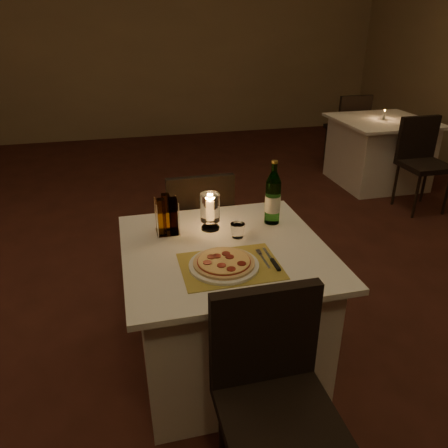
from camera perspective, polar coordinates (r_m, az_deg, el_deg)
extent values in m
cube|color=#421C15|center=(2.77, -5.97, -14.78)|extent=(8.00, 10.00, 0.02)
cube|color=#967E57|center=(7.12, -13.08, 22.78)|extent=(8.00, 0.02, 3.00)
cube|color=white|center=(2.37, 0.12, -11.30)|extent=(0.88, 0.88, 0.71)
cube|color=white|center=(2.17, 0.13, -3.45)|extent=(1.00, 1.00, 0.03)
cube|color=black|center=(1.74, 7.15, -23.92)|extent=(0.42, 0.42, 0.05)
cube|color=black|center=(1.70, 5.34, -14.30)|extent=(0.42, 0.05, 0.42)
cylinder|color=black|center=(1.99, -0.27, -25.83)|extent=(0.03, 0.03, 0.44)
cylinder|color=black|center=(2.07, 9.78, -23.73)|extent=(0.03, 0.03, 0.44)
cube|color=black|center=(2.98, -3.61, -0.65)|extent=(0.42, 0.42, 0.05)
cube|color=black|center=(2.72, -3.02, 2.03)|extent=(0.42, 0.05, 0.42)
cylinder|color=black|center=(3.27, -1.12, -2.83)|extent=(0.03, 0.03, 0.44)
cylinder|color=black|center=(3.22, -7.04, -3.50)|extent=(0.03, 0.03, 0.44)
cylinder|color=black|center=(2.98, 0.35, -5.84)|extent=(0.03, 0.03, 0.44)
cylinder|color=black|center=(2.93, -6.15, -6.64)|extent=(0.03, 0.03, 0.44)
cube|color=#AA943B|center=(2.00, 0.83, -5.51)|extent=(0.45, 0.34, 0.00)
cylinder|color=white|center=(1.99, -0.01, -5.40)|extent=(0.32, 0.32, 0.01)
cylinder|color=#D8B77F|center=(1.98, -0.01, -5.08)|extent=(0.28, 0.28, 0.01)
cylinder|color=maroon|center=(1.98, -0.01, -4.89)|extent=(0.24, 0.24, 0.00)
cylinder|color=#EACC7F|center=(1.98, -0.01, -4.80)|extent=(0.24, 0.24, 0.00)
cylinder|color=maroon|center=(2.00, 0.74, -4.29)|extent=(0.04, 0.04, 0.00)
cylinder|color=maroon|center=(2.03, 0.25, -3.87)|extent=(0.04, 0.04, 0.00)
cylinder|color=maroon|center=(2.01, -0.93, -4.19)|extent=(0.04, 0.04, 0.00)
cylinder|color=maroon|center=(2.00, -1.67, -4.30)|extent=(0.04, 0.04, 0.00)
cylinder|color=maroon|center=(1.96, -2.19, -5.04)|extent=(0.04, 0.04, 0.00)
cylinder|color=maroon|center=(1.94, -0.32, -5.41)|extent=(0.04, 0.04, 0.00)
cylinder|color=maroon|center=(1.91, 0.95, -5.88)|extent=(0.04, 0.04, 0.00)
cylinder|color=maroon|center=(1.95, 2.31, -5.17)|extent=(0.04, 0.04, 0.00)
cube|color=silver|center=(2.04, 5.33, -4.82)|extent=(0.01, 0.14, 0.00)
cube|color=silver|center=(2.11, 4.58, -3.69)|extent=(0.02, 0.05, 0.00)
cube|color=black|center=(2.01, 6.74, -5.29)|extent=(0.02, 0.10, 0.01)
cube|color=silver|center=(2.10, 5.70, -3.91)|extent=(0.01, 0.12, 0.00)
cylinder|color=#6EB260|center=(2.38, 6.37, 2.82)|extent=(0.08, 0.08, 0.24)
cylinder|color=#6EB260|center=(2.32, 6.61, 7.35)|extent=(0.03, 0.03, 0.05)
cylinder|color=gold|center=(2.31, 6.64, 8.05)|extent=(0.03, 0.03, 0.01)
cylinder|color=silver|center=(2.39, 6.36, 2.69)|extent=(0.09, 0.09, 0.09)
cylinder|color=white|center=(2.35, -1.80, -0.49)|extent=(0.10, 0.10, 0.01)
cylinder|color=white|center=(2.34, -1.81, 0.06)|extent=(0.02, 0.02, 0.04)
cylinder|color=white|center=(2.30, -1.84, 2.19)|extent=(0.10, 0.10, 0.15)
cylinder|color=white|center=(2.30, -1.84, 1.85)|extent=(0.03, 0.03, 0.11)
ellipsoid|color=orange|center=(2.28, -1.86, 3.44)|extent=(0.02, 0.02, 0.03)
cube|color=white|center=(2.32, -7.32, -1.06)|extent=(0.12, 0.12, 0.01)
cylinder|color=white|center=(2.23, -8.68, 0.31)|extent=(0.01, 0.01, 0.18)
cylinder|color=white|center=(2.24, -5.88, 0.60)|extent=(0.01, 0.01, 0.18)
cylinder|color=white|center=(2.33, -8.96, 1.43)|extent=(0.01, 0.01, 0.18)
cylinder|color=white|center=(2.34, -6.29, 1.71)|extent=(0.01, 0.01, 0.18)
cube|color=#BF8C33|center=(2.25, -8.13, 0.87)|extent=(0.04, 0.04, 0.20)
cube|color=#3F1E14|center=(2.25, -6.62, 1.03)|extent=(0.04, 0.04, 0.20)
cube|color=#BF8C33|center=(2.30, -7.56, 1.55)|extent=(0.04, 0.04, 0.20)
cube|color=white|center=(5.34, 19.49, 8.70)|extent=(0.88, 0.88, 0.71)
cube|color=white|center=(5.25, 20.09, 12.55)|extent=(1.00, 1.00, 0.03)
cube|color=black|center=(4.69, 24.79, 6.94)|extent=(0.42, 0.42, 0.05)
cube|color=black|center=(4.78, 23.98, 10.28)|extent=(0.42, 0.05, 0.42)
cylinder|color=black|center=(4.54, 23.81, 3.30)|extent=(0.03, 0.03, 0.44)
cylinder|color=black|center=(4.75, 27.09, 3.58)|extent=(0.03, 0.03, 0.44)
cylinder|color=black|center=(4.79, 21.46, 4.83)|extent=(0.03, 0.03, 0.44)
cylinder|color=black|center=(4.99, 24.69, 5.05)|extent=(0.03, 0.03, 0.44)
cube|color=black|center=(5.97, 15.57, 11.96)|extent=(0.42, 0.42, 0.05)
cube|color=black|center=(5.77, 16.72, 13.71)|extent=(0.42, 0.05, 0.42)
cylinder|color=black|center=(6.26, 15.95, 10.22)|extent=(0.03, 0.03, 0.44)
cylinder|color=black|center=(6.10, 13.12, 10.15)|extent=(0.03, 0.03, 0.44)
cylinder|color=black|center=(5.97, 17.52, 9.32)|extent=(0.03, 0.03, 0.44)
cylinder|color=black|center=(5.81, 14.59, 9.24)|extent=(0.03, 0.03, 0.44)
cylinder|color=white|center=(5.24, 20.19, 13.18)|extent=(0.03, 0.03, 0.09)
ellipsoid|color=orange|center=(5.23, 20.28, 13.73)|extent=(0.01, 0.01, 0.02)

